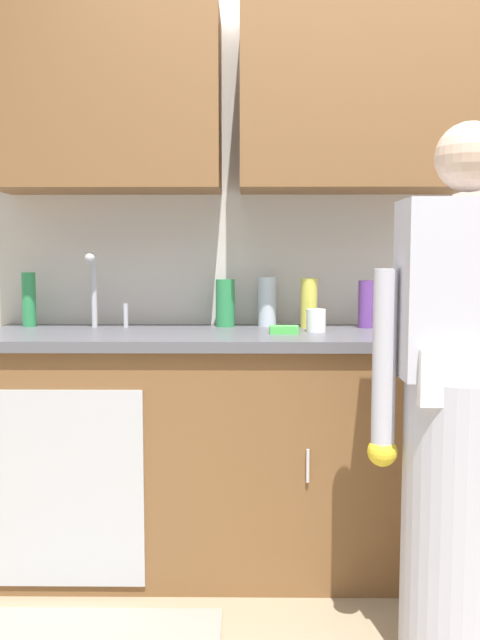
{
  "coord_description": "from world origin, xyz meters",
  "views": [
    {
      "loc": [
        -0.48,
        -1.99,
        1.24
      ],
      "look_at": [
        -0.51,
        0.55,
        1.0
      ],
      "focal_mm": 38.62,
      "sensor_mm": 36.0,
      "label": 1
    }
  ],
  "objects_px": {
    "sink": "(97,335)",
    "knife_on_counter": "(394,332)",
    "bottle_water_tall": "(225,303)",
    "bottle_soap": "(366,304)",
    "bottle_dish_liquid": "(309,303)",
    "sponge": "(284,330)",
    "cup_by_sink": "(316,320)",
    "bottle_water_short": "(267,302)",
    "bottle_cleaner_spray": "(29,300)",
    "person_at_sink": "(461,440)"
  },
  "relations": [
    {
      "from": "sink",
      "to": "bottle_dish_liquid",
      "type": "height_order",
      "value": "sink"
    },
    {
      "from": "bottle_cleaner_spray",
      "to": "knife_on_counter",
      "type": "relative_size",
      "value": 0.95
    },
    {
      "from": "bottle_dish_liquid",
      "to": "knife_on_counter",
      "type": "height_order",
      "value": "bottle_dish_liquid"
    },
    {
      "from": "knife_on_counter",
      "to": "sponge",
      "type": "bearing_deg",
      "value": -62.97
    },
    {
      "from": "sink",
      "to": "person_at_sink",
      "type": "relative_size",
      "value": 0.31
    },
    {
      "from": "bottle_dish_liquid",
      "to": "sponge",
      "type": "relative_size",
      "value": 1.87
    },
    {
      "from": "cup_by_sink",
      "to": "bottle_cleaner_spray",
      "type": "bearing_deg",
      "value": 170.94
    },
    {
      "from": "person_at_sink",
      "to": "bottle_cleaner_spray",
      "type": "height_order",
      "value": "person_at_sink"
    },
    {
      "from": "bottle_cleaner_spray",
      "to": "sponge",
      "type": "height_order",
      "value": "bottle_cleaner_spray"
    },
    {
      "from": "cup_by_sink",
      "to": "knife_on_counter",
      "type": "distance_m",
      "value": 0.3
    },
    {
      "from": "sponge",
      "to": "cup_by_sink",
      "type": "bearing_deg",
      "value": 26.93
    },
    {
      "from": "cup_by_sink",
      "to": "sponge",
      "type": "bearing_deg",
      "value": -153.07
    },
    {
      "from": "bottle_dish_liquid",
      "to": "bottle_cleaner_spray",
      "type": "bearing_deg",
      "value": 178.65
    },
    {
      "from": "bottle_water_short",
      "to": "cup_by_sink",
      "type": "height_order",
      "value": "bottle_water_short"
    },
    {
      "from": "bottle_soap",
      "to": "bottle_cleaner_spray",
      "type": "distance_m",
      "value": 1.41
    },
    {
      "from": "person_at_sink",
      "to": "bottle_water_short",
      "type": "xyz_separation_m",
      "value": [
        -0.55,
        0.9,
        0.35
      ]
    },
    {
      "from": "bottle_soap",
      "to": "sponge",
      "type": "height_order",
      "value": "bottle_soap"
    },
    {
      "from": "bottle_soap",
      "to": "cup_by_sink",
      "type": "height_order",
      "value": "bottle_soap"
    },
    {
      "from": "bottle_dish_liquid",
      "to": "bottle_water_tall",
      "type": "distance_m",
      "value": 0.35
    },
    {
      "from": "bottle_soap",
      "to": "bottle_water_tall",
      "type": "bearing_deg",
      "value": 175.83
    },
    {
      "from": "bottle_water_short",
      "to": "sponge",
      "type": "bearing_deg",
      "value": -78.56
    },
    {
      "from": "sink",
      "to": "sponge",
      "type": "bearing_deg",
      "value": -5.78
    },
    {
      "from": "sink",
      "to": "person_at_sink",
      "type": "distance_m",
      "value": 1.43
    },
    {
      "from": "bottle_soap",
      "to": "sink",
      "type": "bearing_deg",
      "value": -172.44
    },
    {
      "from": "bottle_water_short",
      "to": "cup_by_sink",
      "type": "xyz_separation_m",
      "value": [
        0.19,
        -0.22,
        -0.06
      ]
    },
    {
      "from": "bottle_water_tall",
      "to": "bottle_soap",
      "type": "height_order",
      "value": "bottle_water_tall"
    },
    {
      "from": "bottle_water_tall",
      "to": "bottle_dish_liquid",
      "type": "bearing_deg",
      "value": -5.59
    },
    {
      "from": "bottle_dish_liquid",
      "to": "bottle_water_tall",
      "type": "relative_size",
      "value": 1.03
    },
    {
      "from": "knife_on_counter",
      "to": "person_at_sink",
      "type": "bearing_deg",
      "value": 29.06
    },
    {
      "from": "bottle_soap",
      "to": "bottle_cleaner_spray",
      "type": "bearing_deg",
      "value": 178.53
    },
    {
      "from": "person_at_sink",
      "to": "bottle_dish_liquid",
      "type": "distance_m",
      "value": 0.99
    },
    {
      "from": "bottle_water_short",
      "to": "bottle_water_tall",
      "type": "height_order",
      "value": "bottle_water_short"
    },
    {
      "from": "sink",
      "to": "bottle_cleaner_spray",
      "type": "bearing_deg",
      "value": 150.79
    },
    {
      "from": "bottle_water_short",
      "to": "bottle_soap",
      "type": "xyz_separation_m",
      "value": [
        0.41,
        -0.06,
        -0.01
      ]
    },
    {
      "from": "bottle_water_short",
      "to": "bottle_cleaner_spray",
      "type": "relative_size",
      "value": 0.92
    },
    {
      "from": "bottle_water_tall",
      "to": "sponge",
      "type": "xyz_separation_m",
      "value": [
        0.23,
        -0.26,
        -0.08
      ]
    },
    {
      "from": "sink",
      "to": "knife_on_counter",
      "type": "xyz_separation_m",
      "value": [
        1.16,
        -0.04,
        0.02
      ]
    },
    {
      "from": "bottle_water_short",
      "to": "bottle_cleaner_spray",
      "type": "distance_m",
      "value": 1.0
    },
    {
      "from": "person_at_sink",
      "to": "bottle_dish_liquid",
      "type": "height_order",
      "value": "person_at_sink"
    },
    {
      "from": "person_at_sink",
      "to": "sponge",
      "type": "relative_size",
      "value": 14.73
    },
    {
      "from": "bottle_water_tall",
      "to": "cup_by_sink",
      "type": "xyz_separation_m",
      "value": [
        0.36,
        -0.2,
        -0.05
      ]
    },
    {
      "from": "bottle_water_tall",
      "to": "person_at_sink",
      "type": "bearing_deg",
      "value": -50.27
    },
    {
      "from": "bottle_soap",
      "to": "cup_by_sink",
      "type": "relative_size",
      "value": 2.19
    },
    {
      "from": "bottle_water_short",
      "to": "cup_by_sink",
      "type": "relative_size",
      "value": 2.33
    },
    {
      "from": "bottle_water_short",
      "to": "bottle_soap",
      "type": "relative_size",
      "value": 1.07
    },
    {
      "from": "bottle_soap",
      "to": "sponge",
      "type": "xyz_separation_m",
      "value": [
        -0.35,
        -0.22,
        -0.08
      ]
    },
    {
      "from": "sponge",
      "to": "person_at_sink",
      "type": "bearing_deg",
      "value": -51.19
    },
    {
      "from": "sink",
      "to": "knife_on_counter",
      "type": "relative_size",
      "value": 2.08
    },
    {
      "from": "sink",
      "to": "knife_on_counter",
      "type": "bearing_deg",
      "value": -2.17
    },
    {
      "from": "person_at_sink",
      "to": "bottle_soap",
      "type": "bearing_deg",
      "value": 99.89
    }
  ]
}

